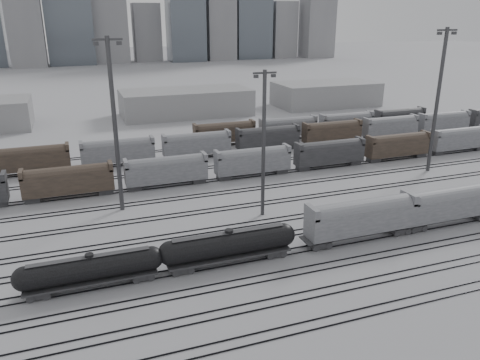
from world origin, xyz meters
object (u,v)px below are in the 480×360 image
object	(u,v)px
light_mast_c	(264,141)
tank_car_b	(229,245)
tank_car_a	(91,269)
hopper_car_b	(451,203)
hopper_car_a	(361,216)

from	to	relation	value
light_mast_c	tank_car_b	bearing A→B (deg)	-127.56
tank_car_a	light_mast_c	distance (m)	31.04
tank_car_b	light_mast_c	xyz separation A→B (m)	(9.87, 12.83, 9.38)
hopper_car_b	light_mast_c	xyz separation A→B (m)	(-25.13, 12.83, 8.48)
hopper_car_a	light_mast_c	bearing A→B (deg)	126.42
light_mast_c	tank_car_a	bearing A→B (deg)	-154.24
tank_car_a	tank_car_b	distance (m)	16.73
hopper_car_a	light_mast_c	size ratio (longest dim) A/B	0.72
tank_car_b	hopper_car_b	bearing A→B (deg)	0.00
tank_car_b	hopper_car_a	distance (m)	19.37
hopper_car_b	light_mast_c	world-z (taller)	light_mast_c
hopper_car_b	tank_car_b	bearing A→B (deg)	-180.00
tank_car_b	hopper_car_b	distance (m)	35.01
hopper_car_a	light_mast_c	world-z (taller)	light_mast_c
tank_car_a	hopper_car_a	size ratio (longest dim) A/B	1.02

